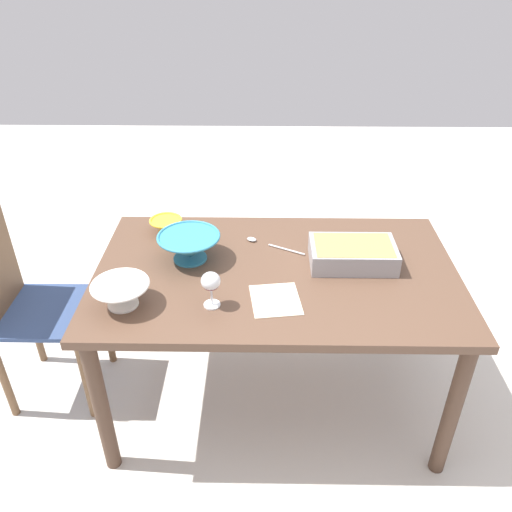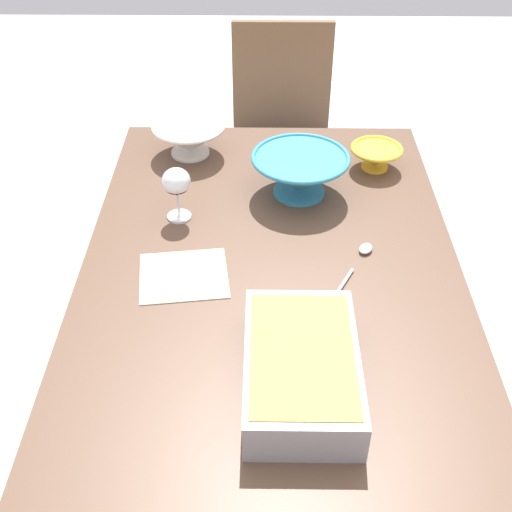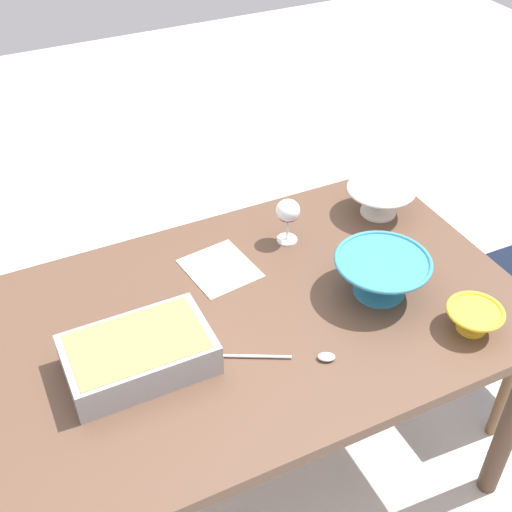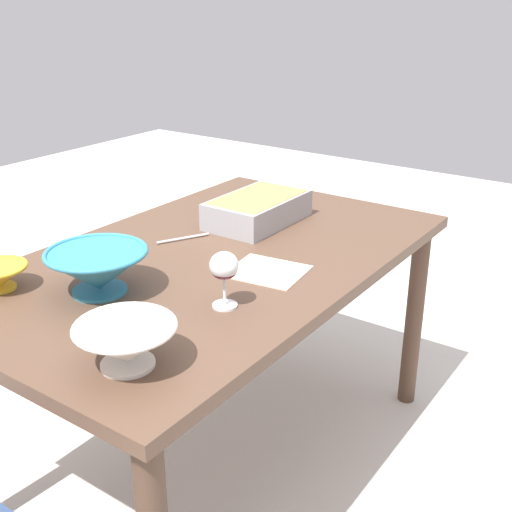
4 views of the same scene
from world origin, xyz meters
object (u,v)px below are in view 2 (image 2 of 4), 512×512
(casserole_dish, at_px, (301,367))
(napkin, at_px, (184,276))
(mixing_bowl, at_px, (300,173))
(serving_bowl, at_px, (376,156))
(wine_glass, at_px, (176,184))
(dining_table, at_px, (271,306))
(chair, at_px, (281,139))
(small_bowl, at_px, (189,137))
(serving_spoon, at_px, (356,264))

(casserole_dish, relative_size, napkin, 1.73)
(mixing_bowl, relative_size, serving_bowl, 1.77)
(wine_glass, xyz_separation_m, mixing_bowl, (0.12, -0.32, -0.04))
(dining_table, height_order, chair, chair)
(mixing_bowl, xyz_separation_m, napkin, (-0.36, 0.28, -0.06))
(chair, distance_m, wine_glass, 0.96)
(serving_bowl, bearing_deg, chair, 22.95)
(chair, bearing_deg, mixing_bowl, -177.65)
(dining_table, distance_m, small_bowl, 0.64)
(dining_table, xyz_separation_m, napkin, (0.01, 0.20, 0.09))
(wine_glass, distance_m, mixing_bowl, 0.34)
(mixing_bowl, bearing_deg, wine_glass, 110.76)
(wine_glass, xyz_separation_m, casserole_dish, (-0.56, -0.29, -0.05))
(casserole_dish, bearing_deg, serving_bowl, -16.92)
(serving_spoon, bearing_deg, chair, 8.27)
(wine_glass, bearing_deg, dining_table, -135.64)
(dining_table, height_order, mixing_bowl, mixing_bowl)
(wine_glass, height_order, small_bowl, wine_glass)
(small_bowl, distance_m, serving_bowl, 0.55)
(wine_glass, distance_m, serving_bowl, 0.60)
(serving_spoon, relative_size, napkin, 1.27)
(casserole_dish, bearing_deg, chair, 0.26)
(small_bowl, xyz_separation_m, napkin, (-0.57, -0.04, -0.05))
(wine_glass, relative_size, small_bowl, 0.67)
(chair, xyz_separation_m, wine_glass, (-0.86, 0.29, 0.33))
(chair, xyz_separation_m, mixing_bowl, (-0.74, -0.03, 0.30))
(chair, xyz_separation_m, small_bowl, (-0.53, 0.29, 0.29))
(dining_table, relative_size, mixing_bowl, 5.63)
(small_bowl, distance_m, napkin, 0.57)
(wine_glass, height_order, mixing_bowl, wine_glass)
(small_bowl, height_order, serving_bowl, small_bowl)
(napkin, bearing_deg, small_bowl, 3.57)
(dining_table, height_order, serving_bowl, serving_bowl)
(casserole_dish, xyz_separation_m, serving_bowl, (0.82, -0.25, -0.01))
(chair, relative_size, serving_spoon, 3.56)
(serving_bowl, bearing_deg, wine_glass, 115.33)
(chair, distance_m, napkin, 1.15)
(napkin, bearing_deg, dining_table, -91.82)
(chair, bearing_deg, serving_bowl, -157.05)
(mixing_bowl, height_order, small_bowl, mixing_bowl)
(casserole_dish, relative_size, serving_spoon, 1.36)
(mixing_bowl, bearing_deg, dining_table, 167.79)
(dining_table, bearing_deg, wine_glass, 44.36)
(casserole_dish, height_order, serving_bowl, casserole_dish)
(mixing_bowl, bearing_deg, serving_bowl, -58.76)
(chair, xyz_separation_m, napkin, (-1.09, 0.25, 0.23))
(mixing_bowl, bearing_deg, small_bowl, 56.32)
(casserole_dish, xyz_separation_m, napkin, (0.32, 0.26, -0.05))
(wine_glass, bearing_deg, small_bowl, 0.15)
(wine_glass, bearing_deg, serving_spoon, -113.91)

